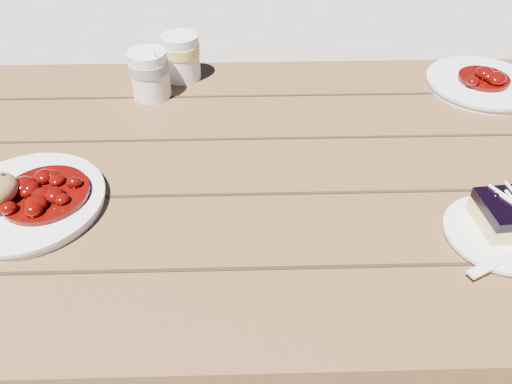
{
  "coord_description": "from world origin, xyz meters",
  "views": [
    {
      "loc": [
        0.1,
        -0.7,
        1.29
      ],
      "look_at": [
        0.11,
        -0.14,
        0.81
      ],
      "focal_mm": 35.0,
      "sensor_mm": 36.0,
      "label": 1
    }
  ],
  "objects_px": {
    "picnic_table": "(197,230)",
    "dessert_plate": "(499,234)",
    "second_plate": "(482,84)",
    "coffee_cup": "(150,74)",
    "blueberry_cake": "(508,214)",
    "second_cup": "(181,57)",
    "main_plate": "(28,203)"
  },
  "relations": [
    {
      "from": "second_plate",
      "to": "second_cup",
      "type": "distance_m",
      "value": 0.66
    },
    {
      "from": "main_plate",
      "to": "dessert_plate",
      "type": "relative_size",
      "value": 1.5
    },
    {
      "from": "blueberry_cake",
      "to": "coffee_cup",
      "type": "height_order",
      "value": "coffee_cup"
    },
    {
      "from": "picnic_table",
      "to": "second_cup",
      "type": "bearing_deg",
      "value": 96.58
    },
    {
      "from": "blueberry_cake",
      "to": "second_plate",
      "type": "relative_size",
      "value": 0.39
    },
    {
      "from": "main_plate",
      "to": "second_plate",
      "type": "relative_size",
      "value": 1.03
    },
    {
      "from": "dessert_plate",
      "to": "second_cup",
      "type": "relative_size",
      "value": 1.6
    },
    {
      "from": "dessert_plate",
      "to": "second_plate",
      "type": "bearing_deg",
      "value": 72.64
    },
    {
      "from": "picnic_table",
      "to": "dessert_plate",
      "type": "distance_m",
      "value": 0.54
    },
    {
      "from": "main_plate",
      "to": "coffee_cup",
      "type": "xyz_separation_m",
      "value": [
        0.15,
        0.35,
        0.04
      ]
    },
    {
      "from": "picnic_table",
      "to": "main_plate",
      "type": "height_order",
      "value": "main_plate"
    },
    {
      "from": "picnic_table",
      "to": "dessert_plate",
      "type": "height_order",
      "value": "dessert_plate"
    },
    {
      "from": "main_plate",
      "to": "coffee_cup",
      "type": "distance_m",
      "value": 0.38
    },
    {
      "from": "picnic_table",
      "to": "second_plate",
      "type": "bearing_deg",
      "value": 23.09
    },
    {
      "from": "dessert_plate",
      "to": "coffee_cup",
      "type": "distance_m",
      "value": 0.72
    },
    {
      "from": "picnic_table",
      "to": "coffee_cup",
      "type": "xyz_separation_m",
      "value": [
        -0.1,
        0.25,
        0.21
      ]
    },
    {
      "from": "dessert_plate",
      "to": "blueberry_cake",
      "type": "height_order",
      "value": "blueberry_cake"
    },
    {
      "from": "coffee_cup",
      "to": "second_plate",
      "type": "bearing_deg",
      "value": 1.23
    },
    {
      "from": "dessert_plate",
      "to": "coffee_cup",
      "type": "relative_size",
      "value": 1.6
    },
    {
      "from": "second_cup",
      "to": "coffee_cup",
      "type": "bearing_deg",
      "value": -126.77
    },
    {
      "from": "picnic_table",
      "to": "main_plate",
      "type": "xyz_separation_m",
      "value": [
        -0.25,
        -0.1,
        0.17
      ]
    },
    {
      "from": "coffee_cup",
      "to": "second_plate",
      "type": "distance_m",
      "value": 0.72
    },
    {
      "from": "coffee_cup",
      "to": "dessert_plate",
      "type": "bearing_deg",
      "value": -37.13
    },
    {
      "from": "second_plate",
      "to": "coffee_cup",
      "type": "bearing_deg",
      "value": -178.77
    },
    {
      "from": "second_plate",
      "to": "second_cup",
      "type": "bearing_deg",
      "value": 174.49
    },
    {
      "from": "blueberry_cake",
      "to": "second_cup",
      "type": "relative_size",
      "value": 0.92
    },
    {
      "from": "dessert_plate",
      "to": "coffee_cup",
      "type": "height_order",
      "value": "coffee_cup"
    },
    {
      "from": "blueberry_cake",
      "to": "coffee_cup",
      "type": "distance_m",
      "value": 0.72
    },
    {
      "from": "blueberry_cake",
      "to": "second_plate",
      "type": "distance_m",
      "value": 0.46
    },
    {
      "from": "blueberry_cake",
      "to": "coffee_cup",
      "type": "relative_size",
      "value": 0.92
    },
    {
      "from": "second_cup",
      "to": "blueberry_cake",
      "type": "bearing_deg",
      "value": -43.49
    },
    {
      "from": "main_plate",
      "to": "second_plate",
      "type": "bearing_deg",
      "value": 22.66
    }
  ]
}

